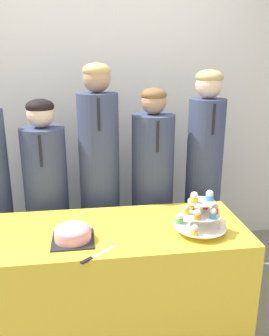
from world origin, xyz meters
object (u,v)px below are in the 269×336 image
(cake_knife, at_px, (93,257))
(student_1, at_px, (47,201))
(student_2, at_px, (100,182))
(round_cake, at_px, (73,233))
(student_4, at_px, (203,179))
(student_3, at_px, (152,192))
(cupcake_stand, at_px, (200,214))

(cake_knife, relative_size, student_1, 0.13)
(student_1, xyz_separation_m, student_2, (0.40, 0.00, 0.13))
(cake_knife, bearing_deg, round_cake, 77.84)
(student_2, relative_size, student_4, 1.03)
(round_cake, relative_size, cake_knife, 1.25)
(student_3, bearing_deg, student_1, -180.00)
(round_cake, bearing_deg, student_3, 50.23)
(round_cake, distance_m, cake_knife, 0.23)
(cake_knife, xyz_separation_m, student_2, (0.08, 0.91, 0.09))
(student_2, xyz_separation_m, student_4, (0.81, -0.00, -0.01))
(cake_knife, relative_size, student_3, 0.13)
(cupcake_stand, xyz_separation_m, student_2, (-0.55, 0.71, -0.02))
(student_2, bearing_deg, student_3, -0.00)
(round_cake, height_order, student_4, student_4)
(student_2, distance_m, student_4, 0.81)
(cupcake_stand, bearing_deg, student_1, 143.21)
(round_cake, relative_size, student_4, 0.15)
(cake_knife, bearing_deg, student_1, 69.11)
(round_cake, xyz_separation_m, cupcake_stand, (0.74, 0.00, 0.07))
(cupcake_stand, xyz_separation_m, student_4, (0.26, 0.71, -0.04))
(round_cake, height_order, cake_knife, round_cake)
(student_1, height_order, student_3, student_3)
(student_1, distance_m, student_3, 0.80)
(cupcake_stand, bearing_deg, student_4, 69.96)
(cupcake_stand, relative_size, student_2, 0.18)
(student_1, bearing_deg, cupcake_stand, -36.79)
(round_cake, xyz_separation_m, student_2, (0.19, 0.71, 0.04))
(cupcake_stand, relative_size, student_4, 0.19)
(cake_knife, relative_size, student_4, 0.12)
(round_cake, height_order, student_3, student_3)
(student_2, bearing_deg, round_cake, -104.83)
(cupcake_stand, height_order, student_3, student_3)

